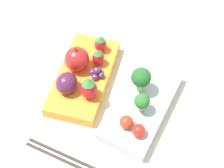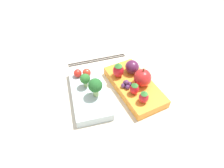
{
  "view_description": "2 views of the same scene",
  "coord_description": "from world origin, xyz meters",
  "views": [
    {
      "loc": [
        0.34,
        0.15,
        0.55
      ],
      "look_at": [
        -0.0,
        -0.0,
        0.04
      ],
      "focal_mm": 50.0,
      "sensor_mm": 36.0,
      "label": 1
    },
    {
      "loc": [
        -0.4,
        0.13,
        0.46
      ],
      "look_at": [
        -0.0,
        -0.0,
        0.04
      ],
      "focal_mm": 32.0,
      "sensor_mm": 36.0,
      "label": 2
    }
  ],
  "objects": [
    {
      "name": "chopsticks_pair",
      "position": [
        0.16,
        0.0,
        0.0
      ],
      "size": [
        0.02,
        0.21,
        0.01
      ],
      "color": "#332D28",
      "rests_on": "ground_plane"
    },
    {
      "name": "broccoli_floret_0",
      "position": [
        -0.02,
        0.05,
        0.06
      ],
      "size": [
        0.04,
        0.04,
        0.06
      ],
      "color": "#93B770",
      "rests_on": "bento_box_savoury"
    },
    {
      "name": "grape_cluster",
      "position": [
        -0.02,
        -0.04,
        0.04
      ],
      "size": [
        0.03,
        0.03,
        0.02
      ],
      "color": "#562D5B",
      "rests_on": "bento_box_fruit"
    },
    {
      "name": "broccoli_floret_1",
      "position": [
        0.02,
        0.07,
        0.05
      ],
      "size": [
        0.03,
        0.03,
        0.05
      ],
      "color": "#93B770",
      "rests_on": "bento_box_savoury"
    },
    {
      "name": "strawberry_0",
      "position": [
        -0.05,
        -0.05,
        0.05
      ],
      "size": [
        0.03,
        0.03,
        0.04
      ],
      "color": "red",
      "rests_on": "bento_box_fruit"
    },
    {
      "name": "strawberry_1",
      "position": [
        0.04,
        -0.03,
        0.05
      ],
      "size": [
        0.03,
        0.03,
        0.05
      ],
      "color": "red",
      "rests_on": "bento_box_fruit"
    },
    {
      "name": "strawberry_2",
      "position": [
        -0.09,
        -0.06,
        0.05
      ],
      "size": [
        0.03,
        0.03,
        0.04
      ],
      "color": "red",
      "rests_on": "bento_box_fruit"
    },
    {
      "name": "bento_box_savoury",
      "position": [
        0.01,
        0.07,
        0.01
      ],
      "size": [
        0.22,
        0.12,
        0.03
      ],
      "color": "silver",
      "rests_on": "ground_plane"
    },
    {
      "name": "bento_box_fruit",
      "position": [
        -0.01,
        -0.07,
        0.01
      ],
      "size": [
        0.23,
        0.14,
        0.03
      ],
      "color": "orange",
      "rests_on": "ground_plane"
    },
    {
      "name": "apple",
      "position": [
        -0.02,
        -0.09,
        0.05
      ],
      "size": [
        0.05,
        0.05,
        0.06
      ],
      "color": "red",
      "rests_on": "bento_box_fruit"
    },
    {
      "name": "cherry_tomato_0",
      "position": [
        0.07,
        0.06,
        0.04
      ],
      "size": [
        0.03,
        0.03,
        0.03
      ],
      "color": "red",
      "rests_on": "bento_box_savoury"
    },
    {
      "name": "ground_plane",
      "position": [
        0.0,
        0.0,
        0.0
      ],
      "size": [
        4.0,
        4.0,
        0.0
      ],
      "primitive_type": "plane",
      "color": "beige"
    },
    {
      "name": "cherry_tomato_1",
      "position": [
        0.08,
        0.09,
        0.04
      ],
      "size": [
        0.03,
        0.03,
        0.03
      ],
      "color": "red",
      "rests_on": "bento_box_savoury"
    },
    {
      "name": "plum",
      "position": [
        0.04,
        -0.08,
        0.05
      ],
      "size": [
        0.05,
        0.04,
        0.04
      ],
      "color": "#511E42",
      "rests_on": "bento_box_fruit"
    }
  ]
}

